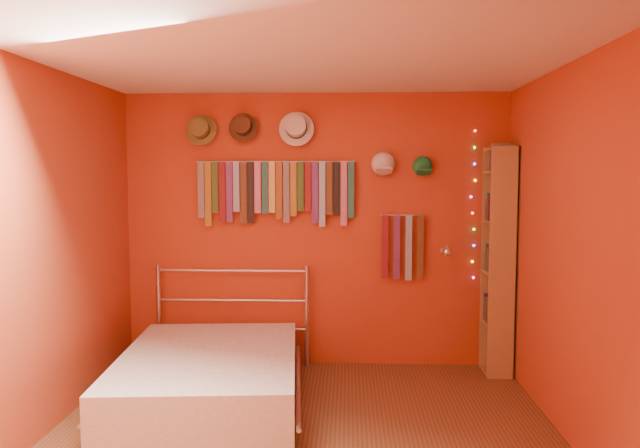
# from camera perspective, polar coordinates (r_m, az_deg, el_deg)

# --- Properties ---
(ground) EXTENTS (3.50, 3.50, 0.00)m
(ground) POSITION_cam_1_polar(r_m,az_deg,el_deg) (4.34, -1.65, -19.42)
(ground) COLOR brown
(ground) RESTS_ON ground
(back_wall) EXTENTS (3.50, 0.02, 2.50)m
(back_wall) POSITION_cam_1_polar(r_m,az_deg,el_deg) (5.74, -0.39, -0.56)
(back_wall) COLOR maroon
(back_wall) RESTS_ON ground
(right_wall) EXTENTS (0.02, 3.50, 2.50)m
(right_wall) POSITION_cam_1_polar(r_m,az_deg,el_deg) (4.25, 22.61, -2.76)
(right_wall) COLOR maroon
(right_wall) RESTS_ON ground
(left_wall) EXTENTS (0.02, 3.50, 2.50)m
(left_wall) POSITION_cam_1_polar(r_m,az_deg,el_deg) (4.48, -24.62, -2.45)
(left_wall) COLOR maroon
(left_wall) RESTS_ON ground
(ceiling) EXTENTS (3.50, 3.50, 0.02)m
(ceiling) POSITION_cam_1_polar(r_m,az_deg,el_deg) (4.03, -1.73, 15.07)
(ceiling) COLOR white
(ceiling) RESTS_ON back_wall
(tie_rack) EXTENTS (1.45, 0.03, 0.60)m
(tie_rack) POSITION_cam_1_polar(r_m,az_deg,el_deg) (5.68, -4.11, 3.22)
(tie_rack) COLOR silver
(tie_rack) RESTS_ON back_wall
(small_tie_rack) EXTENTS (0.40, 0.03, 0.60)m
(small_tie_rack) POSITION_cam_1_polar(r_m,az_deg,el_deg) (5.70, 7.57, -1.93)
(small_tie_rack) COLOR silver
(small_tie_rack) RESTS_ON back_wall
(fedora_olive) EXTENTS (0.29, 0.16, 0.28)m
(fedora_olive) POSITION_cam_1_polar(r_m,az_deg,el_deg) (5.78, -10.90, 8.53)
(fedora_olive) COLOR olive
(fedora_olive) RESTS_ON back_wall
(fedora_brown) EXTENTS (0.27, 0.15, 0.27)m
(fedora_brown) POSITION_cam_1_polar(r_m,az_deg,el_deg) (5.71, -7.08, 8.84)
(fedora_brown) COLOR #4E301C
(fedora_brown) RESTS_ON back_wall
(fedora_white) EXTENTS (0.32, 0.17, 0.31)m
(fedora_white) POSITION_cam_1_polar(r_m,az_deg,el_deg) (5.64, -2.19, 8.80)
(fedora_white) COLOR silver
(fedora_white) RESTS_ON back_wall
(cap_white) EXTENTS (0.20, 0.24, 0.20)m
(cap_white) POSITION_cam_1_polar(r_m,az_deg,el_deg) (5.66, 5.80, 5.46)
(cap_white) COLOR silver
(cap_white) RESTS_ON back_wall
(cap_green) EXTENTS (0.18, 0.22, 0.18)m
(cap_green) POSITION_cam_1_polar(r_m,az_deg,el_deg) (5.69, 9.35, 5.24)
(cap_green) COLOR #1B7D3D
(cap_green) RESTS_ON back_wall
(fairy_lights) EXTENTS (0.06, 0.02, 1.35)m
(fairy_lights) POSITION_cam_1_polar(r_m,az_deg,el_deg) (5.78, 13.87, 1.70)
(fairy_lights) COLOR #FF3333
(fairy_lights) RESTS_ON back_wall
(reading_lamp) EXTENTS (0.08, 0.33, 0.10)m
(reading_lamp) POSITION_cam_1_polar(r_m,az_deg,el_deg) (5.56, 11.47, -2.48)
(reading_lamp) COLOR silver
(reading_lamp) RESTS_ON back_wall
(bookshelf) EXTENTS (0.25, 0.34, 2.00)m
(bookshelf) POSITION_cam_1_polar(r_m,az_deg,el_deg) (5.70, 16.39, -3.13)
(bookshelf) COLOR #A27549
(bookshelf) RESTS_ON ground
(bed) EXTENTS (1.56, 1.98, 0.93)m
(bed) POSITION_cam_1_polar(r_m,az_deg,el_deg) (4.99, -10.08, -13.54)
(bed) COLOR silver
(bed) RESTS_ON ground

